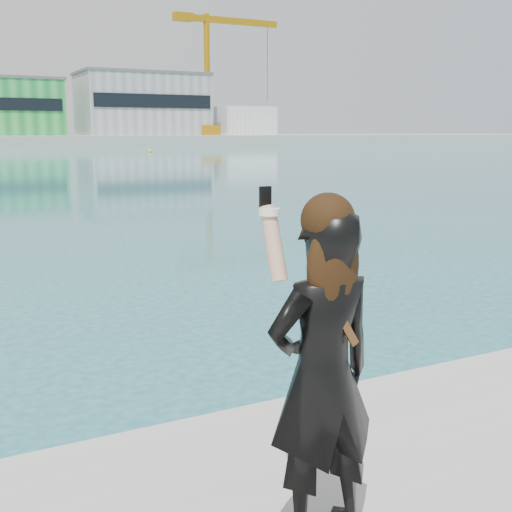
{
  "coord_description": "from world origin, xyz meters",
  "views": [
    {
      "loc": [
        -1.71,
        -3.0,
        2.81
      ],
      "look_at": [
        -0.07,
        0.17,
        2.11
      ],
      "focal_mm": 45.0,
      "sensor_mm": 36.0,
      "label": 1
    }
  ],
  "objects": [
    {
      "name": "dock_crane",
      "position": [
        53.2,
        122.0,
        15.07
      ],
      "size": [
        23.0,
        4.0,
        24.0
      ],
      "color": "#C47C0B",
      "rests_on": "far_quay"
    },
    {
      "name": "warehouse_grey_right",
      "position": [
        40.0,
        127.98,
        8.26
      ],
      "size": [
        25.5,
        15.35,
        12.5
      ],
      "color": "gray",
      "rests_on": "far_quay"
    },
    {
      "name": "woman",
      "position": [
        -0.07,
        -0.53,
        1.69
      ],
      "size": [
        0.61,
        0.41,
        1.75
      ],
      "rotation": [
        0.0,
        0.0,
        3.16
      ],
      "color": "black",
      "rests_on": "near_quay"
    },
    {
      "name": "buoy_near",
      "position": [
        26.0,
        81.34,
        0.0
      ],
      "size": [
        0.5,
        0.5,
        0.5
      ],
      "primitive_type": "sphere",
      "color": "yellow",
      "rests_on": "ground"
    },
    {
      "name": "ancillary_shed",
      "position": [
        62.0,
        126.0,
        5.0
      ],
      "size": [
        12.0,
        10.0,
        6.0
      ],
      "primitive_type": "cube",
      "color": "silver",
      "rests_on": "far_quay"
    },
    {
      "name": "flagpole_right",
      "position": [
        22.09,
        121.0,
        6.54
      ],
      "size": [
        1.28,
        0.16,
        8.0
      ],
      "color": "silver",
      "rests_on": "far_quay"
    }
  ]
}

